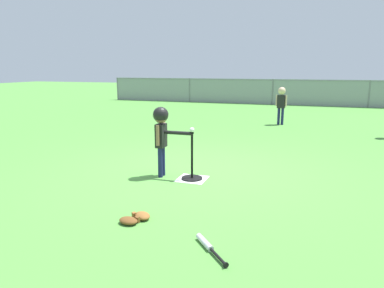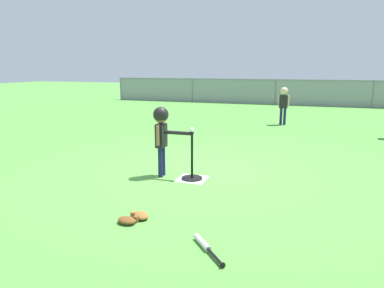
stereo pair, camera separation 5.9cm
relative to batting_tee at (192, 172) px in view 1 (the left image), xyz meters
name	(u,v)px [view 1 (the left image)]	position (x,y,z in m)	size (l,w,h in m)	color
ground_plane	(198,171)	(-0.03, 0.43, -0.12)	(60.00, 60.00, 0.00)	#51933D
home_plate	(192,179)	(0.00, 0.00, -0.12)	(0.44, 0.44, 0.01)	white
batting_tee	(192,172)	(0.00, 0.00, 0.00)	(0.32, 0.32, 0.73)	black
baseball_on_tee	(192,130)	(0.00, 0.00, 0.65)	(0.07, 0.07, 0.07)	white
batter_child	(162,127)	(-0.49, -0.01, 0.66)	(0.63, 0.31, 1.09)	#191E4C
fielder_near_left	(281,101)	(0.83, 5.85, 0.59)	(0.33, 0.22, 1.11)	#191E4C
spare_bat_silver	(207,245)	(0.81, -1.97, -0.09)	(0.43, 0.48, 0.06)	silver
glove_by_plate	(129,221)	(-0.16, -1.72, -0.08)	(0.25, 0.20, 0.07)	brown
glove_near_bats	(142,216)	(-0.08, -1.56, -0.08)	(0.27, 0.26, 0.07)	brown
outfield_fence	(273,91)	(-0.03, 11.71, 0.50)	(16.06, 0.06, 1.15)	slate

